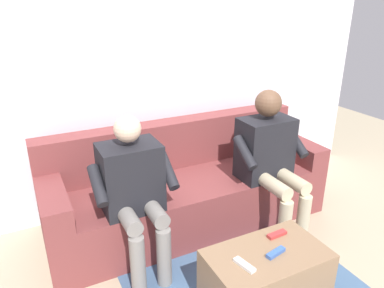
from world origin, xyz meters
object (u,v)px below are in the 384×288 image
at_px(coffee_table, 265,281).
at_px(remote_white, 244,265).
at_px(person_right_seated, 134,186).
at_px(remote_red, 277,234).
at_px(person_left_seated, 270,154).
at_px(remote_blue, 276,253).
at_px(couch, 187,189).

bearing_deg(coffee_table, remote_white, 10.39).
bearing_deg(remote_white, person_right_seated, -167.14).
bearing_deg(person_right_seated, remote_red, 137.98).
bearing_deg(coffee_table, person_right_seated, -53.37).
bearing_deg(person_left_seated, remote_blue, 55.54).
bearing_deg(remote_blue, coffee_table, -54.72).
relative_size(coffee_table, remote_blue, 5.30).
bearing_deg(remote_blue, remote_red, -143.10).
distance_m(person_left_seated, person_right_seated, 1.12).
relative_size(couch, remote_blue, 17.05).
height_order(person_right_seated, remote_blue, person_right_seated).
relative_size(remote_blue, remote_white, 0.96).
bearing_deg(remote_white, coffee_table, 87.93).
bearing_deg(remote_red, coffee_table, 31.68).
height_order(couch, person_left_seated, person_left_seated).
bearing_deg(person_right_seated, remote_white, 115.31).
bearing_deg(couch, coffee_table, 90.00).
bearing_deg(coffee_table, remote_red, -144.89).
height_order(coffee_table, remote_white, remote_white).
relative_size(couch, person_right_seated, 2.09).
distance_m(couch, person_left_seated, 0.75).
distance_m(couch, remote_red, 1.01).
height_order(person_left_seated, remote_white, person_left_seated).
distance_m(coffee_table, remote_red, 0.29).
bearing_deg(coffee_table, remote_blue, 137.53).
bearing_deg(person_left_seated, remote_red, 57.13).
distance_m(couch, remote_blue, 1.13).
relative_size(person_left_seated, remote_blue, 8.53).
height_order(couch, person_right_seated, person_right_seated).
xyz_separation_m(couch, remote_red, (-0.15, 0.99, 0.12)).
height_order(person_right_seated, remote_red, person_right_seated).
distance_m(person_left_seated, remote_white, 1.09).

